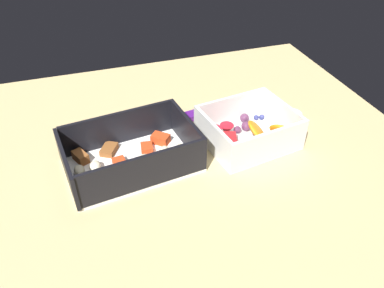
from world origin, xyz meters
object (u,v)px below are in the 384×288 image
pasta_container (131,156)px  candy_bar (196,115)px  paper_cup_liner (292,116)px  fruit_bowl (248,132)px

pasta_container → candy_bar: 18.85cm
candy_bar → paper_cup_liner: 19.37cm
fruit_bowl → candy_bar: (-6.53, 10.85, -1.61)cm
fruit_bowl → paper_cup_liner: size_ratio=4.49×
paper_cup_liner → fruit_bowl: bearing=-160.3°
candy_bar → paper_cup_liner: size_ratio=1.80×
pasta_container → fruit_bowl: 21.85cm
candy_bar → pasta_container: bearing=-144.6°
pasta_container → candy_bar: size_ratio=3.32×
pasta_container → paper_cup_liner: size_ratio=6.00×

